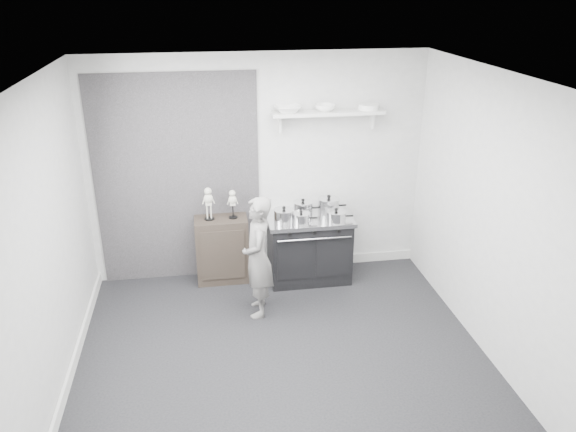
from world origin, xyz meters
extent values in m
plane|color=black|center=(0.00, 0.00, 0.00)|extent=(4.00, 4.00, 0.00)
cube|color=#B3B3B1|center=(0.00, 1.80, 1.35)|extent=(4.00, 0.02, 2.70)
cube|color=#B3B3B1|center=(0.00, -1.80, 1.35)|extent=(4.00, 0.02, 2.70)
cube|color=#B3B3B1|center=(-2.00, 0.00, 1.35)|extent=(0.02, 3.60, 2.70)
cube|color=#B3B3B1|center=(2.00, 0.00, 1.35)|extent=(0.02, 3.60, 2.70)
cube|color=silver|center=(0.00, 0.00, 2.70)|extent=(4.00, 3.60, 0.02)
cube|color=black|center=(-0.95, 1.79, 1.25)|extent=(1.90, 0.02, 2.50)
cube|color=silver|center=(1.00, 1.78, 0.06)|extent=(2.00, 0.03, 0.12)
cube|color=silver|center=(-1.98, 0.00, 0.06)|extent=(0.03, 3.60, 0.12)
cube|color=silver|center=(0.80, 1.67, 2.02)|extent=(1.30, 0.26, 0.04)
cube|color=silver|center=(0.25, 1.74, 1.90)|extent=(0.03, 0.12, 0.20)
cube|color=silver|center=(1.35, 1.74, 1.90)|extent=(0.03, 0.12, 0.20)
cube|color=black|center=(0.57, 1.48, 0.38)|extent=(0.96, 0.58, 0.77)
cube|color=silver|center=(0.57, 1.48, 0.79)|extent=(1.02, 0.61, 0.05)
cube|color=black|center=(0.34, 1.19, 0.40)|extent=(0.40, 0.02, 0.50)
cube|color=black|center=(0.80, 1.19, 0.40)|extent=(0.40, 0.02, 0.50)
cylinder|color=silver|center=(0.57, 1.16, 0.67)|extent=(0.86, 0.02, 0.02)
cylinder|color=black|center=(0.28, 1.18, 0.75)|extent=(0.04, 0.03, 0.04)
cylinder|color=black|center=(0.57, 1.18, 0.75)|extent=(0.04, 0.03, 0.04)
cylinder|color=black|center=(0.85, 1.18, 0.75)|extent=(0.04, 0.03, 0.04)
cube|color=black|center=(-0.48, 1.61, 0.41)|extent=(0.62, 0.36, 0.81)
imported|color=slate|center=(-0.13, 0.79, 0.68)|extent=(0.36, 0.52, 1.36)
cylinder|color=silver|center=(0.24, 1.38, 0.89)|extent=(0.23, 0.23, 0.14)
cylinder|color=silver|center=(0.24, 1.38, 0.96)|extent=(0.24, 0.24, 0.01)
sphere|color=black|center=(0.24, 1.38, 0.99)|extent=(0.04, 0.04, 0.04)
cylinder|color=black|center=(0.40, 1.38, 0.89)|extent=(0.10, 0.02, 0.02)
cylinder|color=silver|center=(0.50, 1.58, 0.89)|extent=(0.23, 0.23, 0.14)
cylinder|color=silver|center=(0.50, 1.58, 0.97)|extent=(0.24, 0.24, 0.01)
sphere|color=black|center=(0.50, 1.58, 0.99)|extent=(0.04, 0.04, 0.04)
cylinder|color=black|center=(0.66, 1.58, 0.89)|extent=(0.10, 0.02, 0.02)
cylinder|color=silver|center=(0.82, 1.58, 0.90)|extent=(0.26, 0.26, 0.17)
cylinder|color=silver|center=(0.82, 1.58, 0.99)|extent=(0.26, 0.26, 0.01)
sphere|color=black|center=(0.82, 1.58, 1.02)|extent=(0.05, 0.05, 0.05)
cylinder|color=black|center=(0.99, 1.58, 0.90)|extent=(0.10, 0.02, 0.02)
cylinder|color=silver|center=(0.85, 1.31, 0.87)|extent=(0.23, 0.23, 0.11)
cylinder|color=silver|center=(0.85, 1.31, 0.93)|extent=(0.24, 0.24, 0.01)
sphere|color=black|center=(0.85, 1.31, 0.96)|extent=(0.04, 0.04, 0.04)
cylinder|color=black|center=(1.00, 1.31, 0.87)|extent=(0.10, 0.02, 0.02)
cylinder|color=silver|center=(0.44, 1.32, 0.87)|extent=(0.20, 0.20, 0.11)
cylinder|color=silver|center=(0.44, 1.32, 0.93)|extent=(0.21, 0.21, 0.01)
sphere|color=black|center=(0.44, 1.32, 0.96)|extent=(0.04, 0.04, 0.04)
cylinder|color=black|center=(0.58, 1.32, 0.87)|extent=(0.10, 0.02, 0.02)
imported|color=white|center=(0.33, 1.67, 2.08)|extent=(0.31, 0.31, 0.08)
imported|color=white|center=(0.77, 1.67, 2.08)|extent=(0.23, 0.23, 0.07)
cylinder|color=white|center=(1.28, 1.67, 2.07)|extent=(0.23, 0.23, 0.06)
camera|label=1|loc=(-0.66, -4.55, 3.42)|focal=35.00mm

